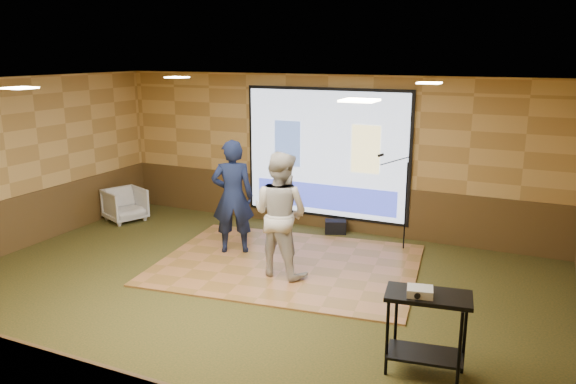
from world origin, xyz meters
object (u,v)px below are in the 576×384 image
at_px(player_left, 233,197).
at_px(av_table, 427,319).
at_px(projector_screen, 326,155).
at_px(dance_floor, 288,264).
at_px(player_right, 280,214).
at_px(mic_stand, 401,223).
at_px(projector, 420,292).
at_px(duffel_bag, 336,227).
at_px(banquet_chair, 125,205).

height_order(player_left, av_table, player_left).
bearing_deg(av_table, player_left, 147.22).
bearing_deg(av_table, projector_screen, 122.96).
relative_size(dance_floor, av_table, 4.42).
distance_m(player_right, mic_stand, 2.47).
height_order(projector_screen, av_table, projector_screen).
bearing_deg(player_right, player_left, -17.94).
height_order(projector, duffel_bag, projector).
xyz_separation_m(dance_floor, duffel_bag, (0.13, 1.92, 0.11)).
bearing_deg(mic_stand, player_left, -169.58).
distance_m(banquet_chair, duffel_bag, 4.37).
bearing_deg(projector_screen, dance_floor, -85.50).
bearing_deg(projector, dance_floor, 126.08).
bearing_deg(projector, player_left, 134.21).
bearing_deg(av_table, duffel_bag, 121.24).
height_order(player_right, projector, player_right).
relative_size(projector, duffel_bag, 0.66).
height_order(av_table, banquet_chair, av_table).
distance_m(player_right, av_table, 3.22).
relative_size(dance_floor, player_right, 2.14).
relative_size(av_table, duffel_bag, 2.33).
bearing_deg(mic_stand, dance_floor, -152.04).
bearing_deg(player_left, duffel_bag, -152.63).
bearing_deg(player_left, dance_floor, 144.68).
bearing_deg(projector_screen, projector, -58.23).
bearing_deg(duffel_bag, projector, -60.01).
height_order(dance_floor, player_left, player_left).
height_order(projector_screen, dance_floor, projector_screen).
xyz_separation_m(player_left, mic_stand, (2.60, 1.37, -0.52)).
relative_size(av_table, projector, 3.55).
height_order(player_right, duffel_bag, player_right).
distance_m(player_right, duffel_bag, 2.52).
bearing_deg(player_right, projector_screen, -76.11).
distance_m(projector_screen, dance_floor, 2.57).
bearing_deg(projector_screen, banquet_chair, -162.64).
height_order(player_right, av_table, player_right).
bearing_deg(duffel_bag, player_right, -91.41).
xyz_separation_m(dance_floor, player_right, (0.07, -0.44, 0.99)).
xyz_separation_m(projector_screen, mic_stand, (1.66, -0.59, -0.98)).
relative_size(player_left, av_table, 2.09).
height_order(av_table, duffel_bag, av_table).
height_order(projector_screen, player_right, projector_screen).
bearing_deg(player_right, projector, 151.18).
height_order(player_left, mic_stand, player_left).
distance_m(projector_screen, player_left, 2.22).
height_order(projector_screen, duffel_bag, projector_screen).
relative_size(projector_screen, av_table, 3.54).
bearing_deg(dance_floor, mic_stand, 45.37).
xyz_separation_m(player_right, banquet_chair, (-4.18, 1.31, -0.66)).
bearing_deg(banquet_chair, duffel_bag, -52.91).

